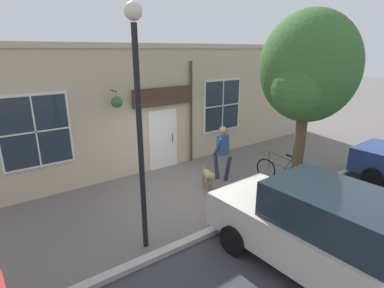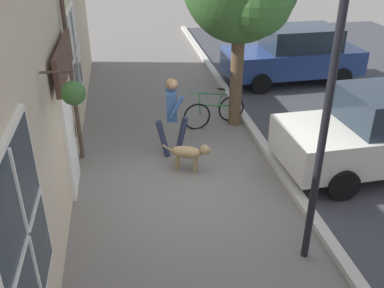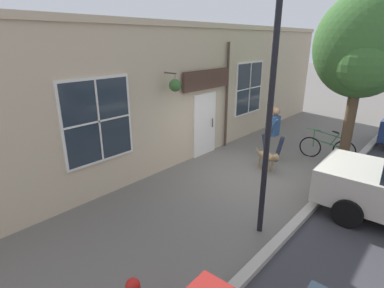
{
  "view_description": "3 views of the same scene",
  "coord_description": "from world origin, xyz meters",
  "views": [
    {
      "loc": [
        6.55,
        -4.66,
        4.06
      ],
      "look_at": [
        -1.07,
        0.87,
        1.07
      ],
      "focal_mm": 28.0,
      "sensor_mm": 36.0,
      "label": 1
    },
    {
      "loc": [
        -1.1,
        -7.02,
        4.66
      ],
      "look_at": [
        0.13,
        0.27,
        0.8
      ],
      "focal_mm": 40.0,
      "sensor_mm": 36.0,
      "label": 2
    },
    {
      "loc": [
        3.96,
        -7.11,
        3.75
      ],
      "look_at": [
        -1.08,
        -1.44,
        1.09
      ],
      "focal_mm": 28.0,
      "sensor_mm": 36.0,
      "label": 3
    }
  ],
  "objects": [
    {
      "name": "dog_on_leash",
      "position": [
        0.14,
        0.61,
        0.43
      ],
      "size": [
        1.01,
        0.5,
        0.66
      ],
      "color": "#997A51",
      "rests_on": "ground_plane"
    },
    {
      "name": "pedestrian_walking",
      "position": [
        -0.12,
        1.37,
        1.1
      ],
      "size": [
        0.75,
        0.58,
        1.8
      ],
      "color": "#282D47",
      "rests_on": "ground_plane"
    },
    {
      "name": "storefront_facade",
      "position": [
        -2.34,
        -0.0,
        2.13
      ],
      "size": [
        0.95,
        18.0,
        4.24
      ],
      "color": "#C6B293",
      "rests_on": "ground_plane"
    },
    {
      "name": "ground_plane",
      "position": [
        0.0,
        0.0,
        0.0
      ],
      "size": [
        90.0,
        90.0,
        0.0
      ],
      "primitive_type": "plane",
      "color": "#66605B"
    },
    {
      "name": "leaning_bicycle",
      "position": [
        1.13,
        2.78,
        0.38
      ],
      "size": [
        1.68,
        0.5,
        1.01
      ],
      "color": "black",
      "rests_on": "ground_plane"
    },
    {
      "name": "parked_car_far_end",
      "position": [
        4.36,
        5.68,
        0.88
      ],
      "size": [
        4.37,
        2.08,
        1.75
      ],
      "color": "navy",
      "rests_on": "ground_plane"
    },
    {
      "name": "street_lamp",
      "position": [
        1.5,
        -2.23,
        3.16
      ],
      "size": [
        0.32,
        0.32,
        4.83
      ],
      "color": "black",
      "rests_on": "ground_plane"
    }
  ]
}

